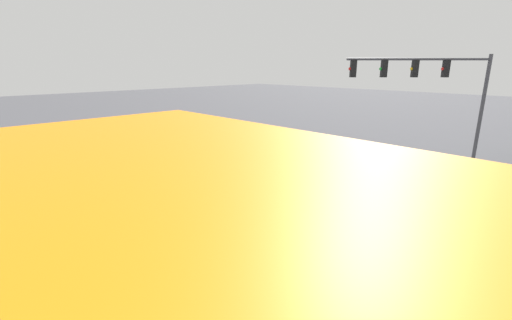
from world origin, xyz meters
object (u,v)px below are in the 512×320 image
at_px(traffic_signal_mast, 432,86).
at_px(car_1, 366,228).
at_px(pedestrian, 43,163).
at_px(car_4, 302,174).

height_order(traffic_signal_mast, car_1, traffic_signal_mast).
bearing_deg(car_1, traffic_signal_mast, 100.95).
xyz_separation_m(traffic_signal_mast, pedestrian, (-14.15, -14.87, -4.06)).
bearing_deg(traffic_signal_mast, pedestrian, 1.43).
xyz_separation_m(car_1, car_4, (-5.07, 2.94, 0.11)).
relative_size(traffic_signal_mast, car_1, 1.42).
relative_size(traffic_signal_mast, pedestrian, 3.80).
distance_m(car_4, pedestrian, 13.84).
xyz_separation_m(car_4, pedestrian, (-10.61, -8.89, 0.19)).
bearing_deg(car_4, car_1, -121.70).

